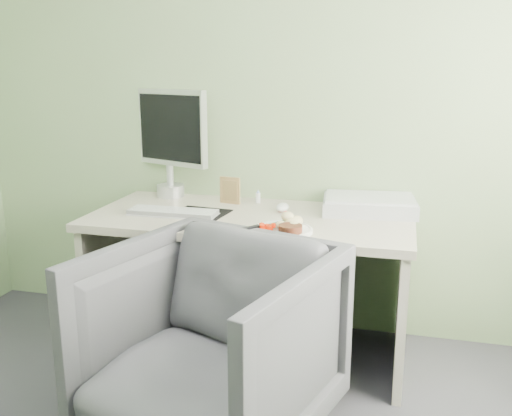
% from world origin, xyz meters
% --- Properties ---
extents(wall_back, '(3.50, 0.00, 3.50)m').
position_xyz_m(wall_back, '(0.00, 2.00, 1.35)').
color(wall_back, '#83A171').
rests_on(wall_back, floor).
extents(desk, '(1.60, 0.75, 0.73)m').
position_xyz_m(desk, '(0.00, 1.62, 0.55)').
color(desk, beige).
rests_on(desk, floor).
extents(plate, '(0.27, 0.27, 0.01)m').
position_xyz_m(plate, '(0.22, 1.39, 0.74)').
color(plate, white).
rests_on(plate, desk).
extents(steak, '(0.13, 0.13, 0.03)m').
position_xyz_m(steak, '(0.26, 1.34, 0.76)').
color(steak, black).
rests_on(steak, plate).
extents(potato_pile, '(0.13, 0.10, 0.07)m').
position_xyz_m(potato_pile, '(0.25, 1.42, 0.78)').
color(potato_pile, tan).
rests_on(potato_pile, plate).
extents(carrot_heap, '(0.07, 0.06, 0.04)m').
position_xyz_m(carrot_heap, '(0.15, 1.35, 0.76)').
color(carrot_heap, '#FF2705').
rests_on(carrot_heap, plate).
extents(steak_knife, '(0.17, 0.22, 0.02)m').
position_xyz_m(steak_knife, '(0.11, 1.34, 0.76)').
color(steak_knife, silver).
rests_on(steak_knife, plate).
extents(mousepad, '(0.29, 0.26, 0.00)m').
position_xyz_m(mousepad, '(-0.25, 1.60, 0.73)').
color(mousepad, black).
rests_on(mousepad, desk).
extents(keyboard, '(0.44, 0.14, 0.02)m').
position_xyz_m(keyboard, '(-0.38, 1.54, 0.75)').
color(keyboard, white).
rests_on(keyboard, desk).
extents(computer_mouse, '(0.07, 0.12, 0.04)m').
position_xyz_m(computer_mouse, '(0.14, 1.75, 0.75)').
color(computer_mouse, white).
rests_on(computer_mouse, desk).
extents(photo_frame, '(0.12, 0.03, 0.15)m').
position_xyz_m(photo_frame, '(-0.17, 1.84, 0.80)').
color(photo_frame, '#A57B4D').
rests_on(photo_frame, desk).
extents(eyedrop_bottle, '(0.03, 0.03, 0.07)m').
position_xyz_m(eyedrop_bottle, '(-0.03, 1.89, 0.76)').
color(eyedrop_bottle, white).
rests_on(eyedrop_bottle, desk).
extents(scanner, '(0.49, 0.35, 0.07)m').
position_xyz_m(scanner, '(0.57, 1.84, 0.77)').
color(scanner, '#A5A8AC').
rests_on(scanner, desk).
extents(monitor, '(0.48, 0.21, 0.60)m').
position_xyz_m(monitor, '(-0.55, 1.94, 1.07)').
color(monitor, silver).
rests_on(monitor, desk).
extents(desk_chair, '(1.06, 1.07, 0.79)m').
position_xyz_m(desk_chair, '(0.03, 0.90, 0.39)').
color(desk_chair, '#3D3D43').
rests_on(desk_chair, floor).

